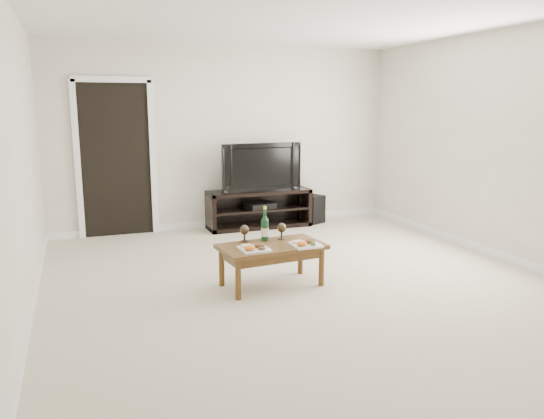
% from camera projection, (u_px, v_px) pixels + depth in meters
% --- Properties ---
extents(floor, '(5.50, 5.50, 0.00)m').
position_uv_depth(floor, '(302.00, 283.00, 5.34)').
color(floor, beige).
rests_on(floor, ground).
extents(back_wall, '(5.00, 0.04, 2.60)m').
position_uv_depth(back_wall, '(226.00, 138.00, 7.64)').
color(back_wall, silver).
rests_on(back_wall, ground).
extents(ceiling, '(5.00, 5.50, 0.04)m').
position_uv_depth(ceiling, '(305.00, 9.00, 4.84)').
color(ceiling, white).
rests_on(ceiling, back_wall).
extents(doorway, '(0.90, 0.02, 2.05)m').
position_uv_depth(doorway, '(116.00, 161.00, 7.13)').
color(doorway, black).
rests_on(doorway, ground).
extents(media_console, '(1.51, 0.45, 0.55)m').
position_uv_depth(media_console, '(259.00, 209.00, 7.72)').
color(media_console, black).
rests_on(media_console, ground).
extents(television, '(1.20, 0.25, 0.69)m').
position_uv_depth(television, '(259.00, 166.00, 7.60)').
color(television, black).
rests_on(television, media_console).
extents(av_receiver, '(0.45, 0.37, 0.08)m').
position_uv_depth(av_receiver, '(260.00, 205.00, 7.70)').
color(av_receiver, black).
rests_on(av_receiver, media_console).
extents(subwoofer, '(0.37, 0.37, 0.42)m').
position_uv_depth(subwoofer, '(313.00, 209.00, 8.04)').
color(subwoofer, black).
rests_on(subwoofer, ground).
extents(coffee_table, '(1.05, 0.64, 0.42)m').
position_uv_depth(coffee_table, '(272.00, 265.00, 5.21)').
color(coffee_table, brown).
rests_on(coffee_table, ground).
extents(plate_left, '(0.27, 0.27, 0.07)m').
position_uv_depth(plate_left, '(254.00, 247.00, 4.97)').
color(plate_left, white).
rests_on(plate_left, coffee_table).
extents(plate_right, '(0.27, 0.27, 0.07)m').
position_uv_depth(plate_right, '(306.00, 242.00, 5.12)').
color(plate_right, white).
rests_on(plate_right, coffee_table).
extents(wine_bottle, '(0.07, 0.07, 0.35)m').
position_uv_depth(wine_bottle, '(265.00, 223.00, 5.30)').
color(wine_bottle, '#0E361C').
rests_on(wine_bottle, coffee_table).
extents(goblet_left, '(0.09, 0.09, 0.17)m').
position_uv_depth(goblet_left, '(244.00, 233.00, 5.27)').
color(goblet_left, '#392E1F').
rests_on(goblet_left, coffee_table).
extents(goblet_right, '(0.09, 0.09, 0.17)m').
position_uv_depth(goblet_right, '(282.00, 231.00, 5.36)').
color(goblet_right, '#392E1F').
rests_on(goblet_right, coffee_table).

